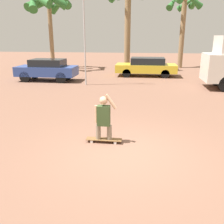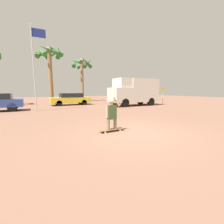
{
  "view_description": "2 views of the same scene",
  "coord_description": "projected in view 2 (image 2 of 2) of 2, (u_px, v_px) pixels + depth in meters",
  "views": [
    {
      "loc": [
        0.43,
        -6.06,
        3.01
      ],
      "look_at": [
        -0.47,
        0.8,
        0.88
      ],
      "focal_mm": 40.0,
      "sensor_mm": 36.0,
      "label": 1
    },
    {
      "loc": [
        -3.53,
        -4.74,
        1.68
      ],
      "look_at": [
        -0.41,
        1.1,
        0.74
      ],
      "focal_mm": 24.0,
      "sensor_mm": 36.0,
      "label": 2
    }
  ],
  "objects": [
    {
      "name": "flagpole",
      "position": [
        35.0,
        62.0,
        12.07
      ],
      "size": [
        1.11,
        0.12,
        6.85
      ],
      "color": "#B7B7BC",
      "rests_on": "ground_plane"
    },
    {
      "name": "parked_car_yellow",
      "position": [
        71.0,
        99.0,
        17.82
      ],
      "size": [
        4.55,
        1.93,
        1.4
      ],
      "color": "black",
      "rests_on": "ground_plane"
    },
    {
      "name": "ground_plane",
      "position": [
        134.0,
        133.0,
        6.02
      ],
      "size": [
        80.0,
        80.0,
        0.0
      ],
      "primitive_type": "plane",
      "color": "brown"
    },
    {
      "name": "palm_tree_near_van",
      "position": [
        82.0,
        67.0,
        23.71
      ],
      "size": [
        3.33,
        3.42,
        6.82
      ],
      "color": "#8E704C",
      "rests_on": "ground_plane"
    },
    {
      "name": "skateboard",
      "position": [
        112.0,
        130.0,
        6.22
      ],
      "size": [
        1.05,
        0.25,
        0.1
      ],
      "color": "brown",
      "rests_on": "ground_plane"
    },
    {
      "name": "person_skateboarder",
      "position": [
        112.0,
        112.0,
        6.12
      ],
      "size": [
        0.64,
        0.23,
        1.36
      ],
      "color": "gray",
      "rests_on": "skateboard"
    },
    {
      "name": "camper_van",
      "position": [
        134.0,
        91.0,
        16.98
      ],
      "size": [
        5.67,
        2.15,
        3.0
      ],
      "color": "black",
      "rests_on": "ground_plane"
    },
    {
      "name": "palm_tree_center_background",
      "position": [
        49.0,
        58.0,
        19.19
      ],
      "size": [
        3.52,
        3.6,
        7.32
      ],
      "color": "#8E704C",
      "rests_on": "ground_plane"
    },
    {
      "name": "street_sign",
      "position": [
        163.0,
        93.0,
        18.35
      ],
      "size": [
        0.44,
        0.06,
        2.1
      ],
      "color": "#B7B7BC",
      "rests_on": "ground_plane"
    }
  ]
}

